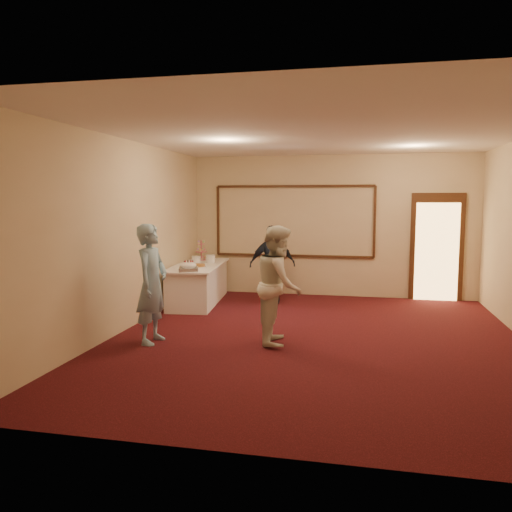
{
  "coord_description": "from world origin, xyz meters",
  "views": [
    {
      "loc": [
        0.63,
        -7.24,
        2.05
      ],
      "look_at": [
        -1.03,
        0.62,
        1.15
      ],
      "focal_mm": 35.0,
      "sensor_mm": 36.0,
      "label": 1
    }
  ],
  "objects_px": {
    "tart": "(199,266)",
    "woman": "(279,285)",
    "cupcake_stand": "(201,252)",
    "man": "(152,284)",
    "plate_stack_b": "(210,259)",
    "guest": "(272,265)",
    "buffet_table": "(198,283)",
    "pavlova_tray": "(189,267)",
    "plate_stack_a": "(196,260)"
  },
  "relations": [
    {
      "from": "pavlova_tray",
      "to": "guest",
      "type": "relative_size",
      "value": 0.33
    },
    {
      "from": "buffet_table",
      "to": "tart",
      "type": "xyz_separation_m",
      "value": [
        0.14,
        -0.35,
        0.41
      ]
    },
    {
      "from": "plate_stack_a",
      "to": "woman",
      "type": "height_order",
      "value": "woman"
    },
    {
      "from": "buffet_table",
      "to": "cupcake_stand",
      "type": "xyz_separation_m",
      "value": [
        -0.19,
        0.79,
        0.55
      ]
    },
    {
      "from": "plate_stack_b",
      "to": "woman",
      "type": "bearing_deg",
      "value": -55.96
    },
    {
      "from": "tart",
      "to": "man",
      "type": "relative_size",
      "value": 0.16
    },
    {
      "from": "woman",
      "to": "guest",
      "type": "xyz_separation_m",
      "value": [
        -0.58,
        2.72,
        -0.07
      ]
    },
    {
      "from": "tart",
      "to": "guest",
      "type": "xyz_separation_m",
      "value": [
        1.33,
        0.6,
        -0.02
      ]
    },
    {
      "from": "cupcake_stand",
      "to": "man",
      "type": "distance_m",
      "value": 3.66
    },
    {
      "from": "buffet_table",
      "to": "guest",
      "type": "height_order",
      "value": "guest"
    },
    {
      "from": "pavlova_tray",
      "to": "guest",
      "type": "xyz_separation_m",
      "value": [
        1.35,
        1.14,
        -0.07
      ]
    },
    {
      "from": "plate_stack_a",
      "to": "plate_stack_b",
      "type": "relative_size",
      "value": 0.95
    },
    {
      "from": "pavlova_tray",
      "to": "plate_stack_b",
      "type": "bearing_deg",
      "value": 88.23
    },
    {
      "from": "woman",
      "to": "guest",
      "type": "distance_m",
      "value": 2.78
    },
    {
      "from": "pavlova_tray",
      "to": "tart",
      "type": "xyz_separation_m",
      "value": [
        0.01,
        0.54,
        -0.05
      ]
    },
    {
      "from": "woman",
      "to": "pavlova_tray",
      "type": "bearing_deg",
      "value": 44.51
    },
    {
      "from": "buffet_table",
      "to": "guest",
      "type": "distance_m",
      "value": 1.54
    },
    {
      "from": "plate_stack_a",
      "to": "plate_stack_b",
      "type": "distance_m",
      "value": 0.33
    },
    {
      "from": "plate_stack_b",
      "to": "woman",
      "type": "height_order",
      "value": "woman"
    },
    {
      "from": "pavlova_tray",
      "to": "plate_stack_b",
      "type": "distance_m",
      "value": 1.21
    },
    {
      "from": "buffet_table",
      "to": "tart",
      "type": "height_order",
      "value": "tart"
    },
    {
      "from": "tart",
      "to": "plate_stack_b",
      "type": "bearing_deg",
      "value": 87.83
    },
    {
      "from": "pavlova_tray",
      "to": "plate_stack_a",
      "type": "distance_m",
      "value": 1.0
    },
    {
      "from": "plate_stack_b",
      "to": "guest",
      "type": "relative_size",
      "value": 0.13
    },
    {
      "from": "pavlova_tray",
      "to": "woman",
      "type": "xyz_separation_m",
      "value": [
        1.92,
        -1.58,
        0.0
      ]
    },
    {
      "from": "man",
      "to": "guest",
      "type": "distance_m",
      "value": 3.32
    },
    {
      "from": "cupcake_stand",
      "to": "plate_stack_b",
      "type": "xyz_separation_m",
      "value": [
        0.35,
        -0.47,
        -0.08
      ]
    },
    {
      "from": "guest",
      "to": "buffet_table",
      "type": "bearing_deg",
      "value": -4.0
    },
    {
      "from": "cupcake_stand",
      "to": "tart",
      "type": "xyz_separation_m",
      "value": [
        0.33,
        -1.14,
        -0.14
      ]
    },
    {
      "from": "cupcake_stand",
      "to": "plate_stack_b",
      "type": "relative_size",
      "value": 2.33
    },
    {
      "from": "buffet_table",
      "to": "cupcake_stand",
      "type": "relative_size",
      "value": 5.17
    },
    {
      "from": "man",
      "to": "guest",
      "type": "xyz_separation_m",
      "value": [
        1.21,
        3.09,
        -0.08
      ]
    },
    {
      "from": "buffet_table",
      "to": "pavlova_tray",
      "type": "xyz_separation_m",
      "value": [
        0.12,
        -0.89,
        0.46
      ]
    },
    {
      "from": "pavlova_tray",
      "to": "woman",
      "type": "distance_m",
      "value": 2.49
    },
    {
      "from": "plate_stack_b",
      "to": "man",
      "type": "relative_size",
      "value": 0.12
    },
    {
      "from": "woman",
      "to": "guest",
      "type": "height_order",
      "value": "woman"
    },
    {
      "from": "cupcake_stand",
      "to": "man",
      "type": "xyz_separation_m",
      "value": [
        0.45,
        -3.64,
        -0.08
      ]
    },
    {
      "from": "cupcake_stand",
      "to": "man",
      "type": "height_order",
      "value": "man"
    },
    {
      "from": "pavlova_tray",
      "to": "tart",
      "type": "height_order",
      "value": "pavlova_tray"
    },
    {
      "from": "pavlova_tray",
      "to": "plate_stack_a",
      "type": "xyz_separation_m",
      "value": [
        -0.19,
        0.98,
        0.0
      ]
    },
    {
      "from": "woman",
      "to": "man",
      "type": "bearing_deg",
      "value": 95.8
    },
    {
      "from": "tart",
      "to": "guest",
      "type": "distance_m",
      "value": 1.46
    },
    {
      "from": "tart",
      "to": "woman",
      "type": "bearing_deg",
      "value": -47.94
    },
    {
      "from": "plate_stack_a",
      "to": "guest",
      "type": "bearing_deg",
      "value": 5.76
    },
    {
      "from": "buffet_table",
      "to": "man",
      "type": "height_order",
      "value": "man"
    },
    {
      "from": "cupcake_stand",
      "to": "plate_stack_a",
      "type": "distance_m",
      "value": 0.71
    },
    {
      "from": "plate_stack_a",
      "to": "tart",
      "type": "xyz_separation_m",
      "value": [
        0.2,
        -0.44,
        -0.05
      ]
    },
    {
      "from": "woman",
      "to": "plate_stack_b",
      "type": "bearing_deg",
      "value": 27.92
    },
    {
      "from": "buffet_table",
      "to": "cupcake_stand",
      "type": "distance_m",
      "value": 0.98
    },
    {
      "from": "woman",
      "to": "guest",
      "type": "bearing_deg",
      "value": 5.89
    }
  ]
}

